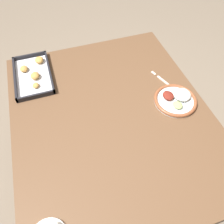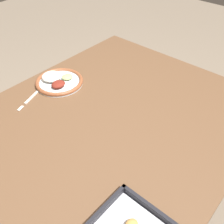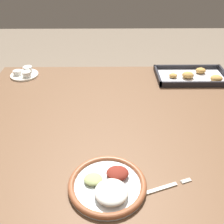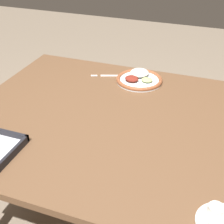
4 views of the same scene
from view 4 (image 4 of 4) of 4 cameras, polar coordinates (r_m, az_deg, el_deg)
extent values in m
cube|color=brown|center=(1.38, -0.30, -1.52)|extent=(1.29, 1.07, 0.03)
cylinder|color=brown|center=(2.18, -10.67, -0.09)|extent=(0.06, 0.06, 0.74)
cylinder|color=silver|center=(1.67, 5.00, 5.76)|extent=(0.24, 0.24, 0.01)
torus|color=brown|center=(1.67, 5.01, 5.95)|extent=(0.24, 0.24, 0.02)
ellipsoid|color=silver|center=(1.70, 5.05, 7.16)|extent=(0.10, 0.10, 0.03)
ellipsoid|color=maroon|center=(1.64, 3.64, 6.09)|extent=(0.07, 0.06, 0.03)
ellipsoid|color=#9EAD6B|center=(1.64, 6.41, 5.84)|extent=(0.06, 0.05, 0.02)
cube|color=silver|center=(1.72, 0.64, 6.66)|extent=(0.16, 0.07, 0.00)
cylinder|color=silver|center=(1.73, -3.26, 6.74)|extent=(0.03, 0.01, 0.00)
cylinder|color=silver|center=(1.73, -3.26, 6.69)|extent=(0.03, 0.01, 0.00)
cylinder|color=silver|center=(1.73, -3.27, 6.64)|extent=(0.03, 0.01, 0.00)
cylinder|color=silver|center=(1.72, -3.28, 6.58)|extent=(0.03, 0.01, 0.00)
cylinder|color=white|center=(1.00, 19.48, -18.77)|extent=(0.15, 0.15, 0.01)
cylinder|color=silver|center=(1.00, 18.45, -16.62)|extent=(0.05, 0.05, 0.03)
cylinder|color=#51992D|center=(1.00, 18.56, -16.19)|extent=(0.04, 0.04, 0.01)
cube|color=black|center=(1.20, -18.03, -7.46)|extent=(0.01, 0.22, 0.03)
camera|label=1|loc=(0.92, 49.05, 37.34)|focal=35.00mm
camera|label=2|loc=(1.15, -49.51, 23.62)|focal=42.00mm
camera|label=3|loc=(2.03, 10.49, 29.12)|focal=42.00mm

